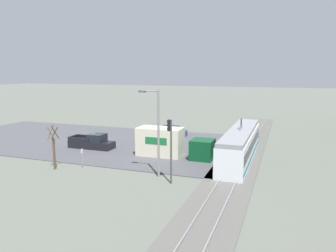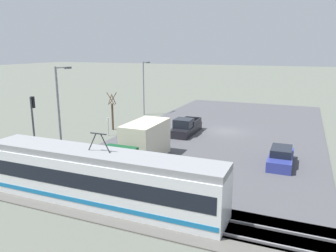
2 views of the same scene
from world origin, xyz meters
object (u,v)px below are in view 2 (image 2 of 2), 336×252
sedan_car_0 (281,157)px  traffic_light_pole (33,120)px  light_rail_tram (101,178)px  pickup_truck (186,128)px  box_truck (139,145)px  street_tree (112,113)px  no_parking_sign (108,125)px  street_lamp_mid_block (60,106)px  street_lamp_near_crossing (144,84)px

sedan_car_0 → traffic_light_pole: 20.66m
light_rail_tram → pickup_truck: 17.94m
box_truck → traffic_light_pole: (8.31, 2.97, 2.02)m
street_tree → no_parking_sign: bearing=111.8°
street_lamp_mid_block → traffic_light_pole: bearing=53.4°
street_tree → street_lamp_mid_block: bearing=97.2°
traffic_light_pole → no_parking_sign: traffic_light_pole is taller
box_truck → no_parking_sign: 9.77m
sedan_car_0 → street_lamp_near_crossing: street_lamp_near_crossing is taller
pickup_truck → traffic_light_pole: 16.14m
box_truck → street_lamp_near_crossing: (8.97, -18.82, 2.88)m
no_parking_sign → street_lamp_near_crossing: bearing=-82.0°
box_truck → pickup_truck: 10.37m
street_tree → street_lamp_mid_block: street_lamp_mid_block is taller
box_truck → street_lamp_mid_block: (6.97, 1.17, 3.03)m
pickup_truck → street_tree: 8.84m
light_rail_tram → no_parking_sign: bearing=-58.8°
street_tree → street_lamp_mid_block: size_ratio=0.56×
pickup_truck → traffic_light_pole: (8.71, 13.30, 2.80)m
street_lamp_mid_block → no_parking_sign: 8.41m
street_lamp_mid_block → sedan_car_0: bearing=-164.4°
light_rail_tram → sedan_car_0: (-9.69, -11.41, -1.00)m
light_rail_tram → street_lamp_mid_block: 10.84m
light_rail_tram → traffic_light_pole: size_ratio=2.82×
sedan_car_0 → traffic_light_pole: size_ratio=0.86×
pickup_truck → street_lamp_mid_block: 14.18m
sedan_car_0 → traffic_light_pole: (19.28, 6.82, 2.88)m
pickup_truck → street_lamp_mid_block: bearing=57.3°
light_rail_tram → street_tree: light_rail_tram is taller
pickup_truck → light_rail_tram: bearing=92.8°
street_tree → box_truck: bearing=132.3°
traffic_light_pole → no_parking_sign: 9.84m
box_truck → sedan_car_0: bearing=-160.7°
no_parking_sign → sedan_car_0: bearing=171.6°
pickup_truck → street_lamp_near_crossing: (9.37, -8.49, 3.65)m
street_tree → no_parking_sign: (-1.01, 2.52, -0.78)m
sedan_car_0 → no_parking_sign: no_parking_sign is taller
traffic_light_pole → light_rail_tram: bearing=154.4°
light_rail_tram → traffic_light_pole: (9.60, -4.59, 1.89)m
light_rail_tram → street_tree: size_ratio=3.50×
light_rail_tram → pickup_truck: size_ratio=2.75×
street_lamp_near_crossing → sedan_car_0: bearing=143.1°
light_rail_tram → street_tree: (9.55, -16.63, 0.35)m
box_truck → street_tree: (8.26, -9.07, 0.48)m
street_tree → no_parking_sign: size_ratio=2.20×
box_truck → street_tree: 12.27m
traffic_light_pole → no_parking_sign: bearing=-96.3°
traffic_light_pole → street_tree: bearing=-90.2°
pickup_truck → street_lamp_near_crossing: 13.16m
street_lamp_mid_block → street_tree: bearing=-82.8°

